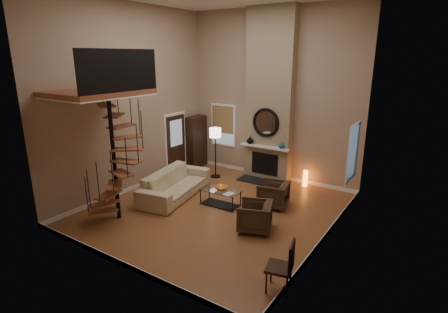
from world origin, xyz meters
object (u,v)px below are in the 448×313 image
Objects in this scene: armchair_far at (258,217)px; side_chair at (284,264)px; armchair_near at (276,195)px; floor_lamp at (215,137)px; coffee_table at (220,196)px; hutch at (196,142)px; sofa at (175,183)px; accent_lamp at (305,179)px.

armchair_far is 2.27m from side_chair.
floor_lamp is (-2.81, 1.14, 1.06)m from armchair_near.
floor_lamp is at bearing 127.94° from coffee_table.
hutch is 0.71× the size of sofa.
sofa is 1.56× the size of floor_lamp.
armchair_far is 4.15m from floor_lamp.
sofa is 5.06m from side_chair.
floor_lamp is at bearing 135.87° from side_chair.
armchair_near is at bearing -22.79° from hutch.
armchair_near is 1.53m from coffee_table.
armchair_far is at bearing -87.83° from accent_lamp.
coffee_table is at bearing -94.52° from sofa.
armchair_near is at bearing 29.80° from coffee_table.
coffee_table is at bearing 140.77° from side_chair.
floor_lamp is at bearing -11.40° from sofa.
hutch reaches higher than sofa.
side_chair reaches higher than armchair_far.
hutch is 2.42× the size of armchair_near.
side_chair is at bearing -39.23° from coffee_table.
accent_lamp is at bearing -56.30° from sofa.
floor_lamp is at bearing -164.18° from accent_lamp.
floor_lamp is 6.32m from side_chair.
accent_lamp is at bearing 15.82° from floor_lamp.
hutch is at bearing -147.28° from armchair_far.
floor_lamp is 3.17× the size of accent_lamp.
hutch reaches higher than accent_lamp.
side_chair is at bearing 17.17° from armchair_near.
armchair_far is 1.72m from coffee_table.
sofa is 4.96× the size of accent_lamp.
coffee_table is (-1.33, -0.76, -0.07)m from armchair_near.
hutch is 1.95× the size of side_chair.
hutch is 1.63× the size of coffee_table.
coffee_table is 2.66m from floor_lamp.
armchair_far is 0.46× the size of floor_lamp.
side_chair is (1.69, -3.22, 0.17)m from armchair_near.
armchair_far reaches higher than coffee_table.
hutch is at bearing -123.26° from armchair_near.
side_chair is (5.77, -4.93, -0.42)m from hutch.
floor_lamp is (1.28, -0.58, 0.46)m from hutch.
accent_lamp is 5.42m from side_chair.
armchair_near is at bearing 168.28° from armchair_far.
sofa reaches higher than armchair_far.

